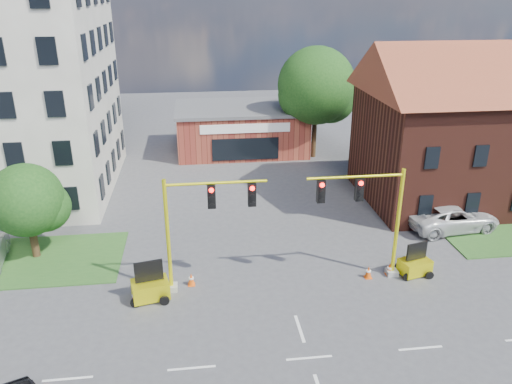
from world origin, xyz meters
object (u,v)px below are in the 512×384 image
(signal_mast_west, at_px, (200,221))
(pickup_white, at_px, (453,217))
(trailer_west, at_px, (150,288))
(signal_mast_east, at_px, (369,212))
(trailer_east, at_px, (415,265))

(signal_mast_west, relative_size, pickup_white, 1.04)
(trailer_west, xyz_separation_m, pickup_white, (19.03, 5.61, 0.18))
(signal_mast_west, height_order, pickup_white, signal_mast_west)
(signal_mast_east, xyz_separation_m, trailer_east, (2.89, -0.08, -3.34))
(pickup_white, bearing_deg, trailer_west, 100.14)
(signal_mast_west, bearing_deg, trailer_west, -165.97)
(signal_mast_west, bearing_deg, trailer_east, -0.42)
(trailer_east, relative_size, pickup_white, 0.31)
(signal_mast_west, distance_m, signal_mast_east, 8.71)
(signal_mast_west, distance_m, pickup_white, 17.37)
(signal_mast_west, relative_size, trailer_west, 2.99)
(signal_mast_east, height_order, trailer_west, signal_mast_east)
(pickup_white, bearing_deg, trailer_east, 130.32)
(signal_mast_east, relative_size, trailer_east, 3.35)
(signal_mast_east, distance_m, pickup_white, 9.62)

